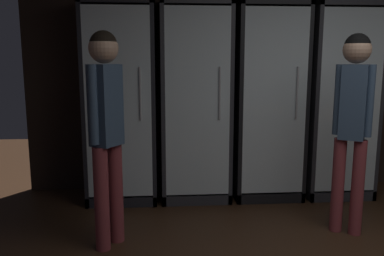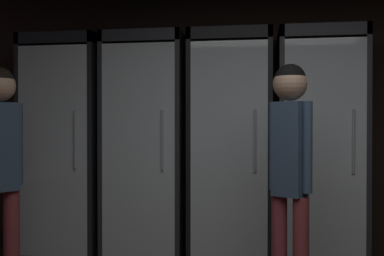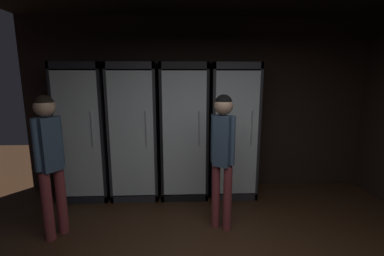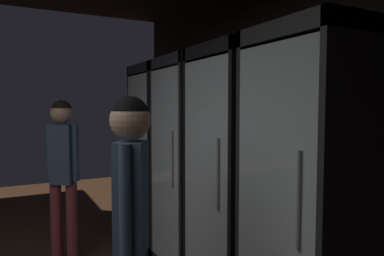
{
  "view_description": "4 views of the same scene",
  "coord_description": "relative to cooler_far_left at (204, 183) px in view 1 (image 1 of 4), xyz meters",
  "views": [
    {
      "loc": [
        1.71,
        1.41,
        1.46
      ],
      "look_at": [
        -1.08,
        2.24,
        1.04
      ],
      "focal_mm": 27.36,
      "sensor_mm": 36.0,
      "label": 1
    },
    {
      "loc": [
        1.72,
        -1.02,
        1.51
      ],
      "look_at": [
        -1.17,
        2.34,
        0.97
      ],
      "focal_mm": 28.15,
      "sensor_mm": 36.0,
      "label": 2
    },
    {
      "loc": [
        -1.07,
        -0.46,
        1.54
      ],
      "look_at": [
        -0.84,
        2.31,
        1.1
      ],
      "focal_mm": 34.81,
      "sensor_mm": 36.0,
      "label": 3
    },
    {
      "loc": [
        1.72,
        -2.19,
        1.38
      ],
      "look_at": [
        -0.4,
        2.34,
        0.86
      ],
      "focal_mm": 34.79,
      "sensor_mm": 36.0,
      "label": 4
    }
  ],
  "objects": [
    {
      "name": "shopper_far",
      "position": [
        1.47,
        -0.73,
        -0.02
      ],
      "size": [
        0.27,
        0.27,
        1.6
      ],
      "color": "#2D2D38",
      "rests_on": "ground"
    },
    {
      "name": "cooler_center",
      "position": [
        1.48,
        -0.0,
        -0.0
      ],
      "size": [
        0.69,
        0.69,
        2.07
      ],
      "color": "black",
      "rests_on": "ground"
    },
    {
      "name": "shopper_near",
      "position": [
        2.9,
        -0.84,
        -0.02
      ],
      "size": [
        0.34,
        0.21,
        1.6
      ],
      "color": "#4C4C4C",
      "rests_on": "ground"
    },
    {
      "name": "wall_back",
      "position": [
        2.03,
        0.34,
        0.38
      ],
      "size": [
        6.0,
        0.06,
        2.8
      ],
      "primitive_type": "cube",
      "color": "black",
      "rests_on": "ground"
    },
    {
      "name": "cooler_right",
      "position": [
        2.22,
        0.0,
        -0.0
      ],
      "size": [
        0.69,
        0.69,
        2.07
      ],
      "color": "black",
      "rests_on": "ground"
    },
    {
      "name": "cooler_far_left",
      "position": [
        0.0,
        0.0,
        0.0
      ],
      "size": [
        0.69,
        0.69,
        2.07
      ],
      "color": "black",
      "rests_on": "ground"
    },
    {
      "name": "cooler_left",
      "position": [
        0.74,
        0.0,
        -0.01
      ],
      "size": [
        0.69,
        0.69,
        2.07
      ],
      "color": "#2B2B30",
      "rests_on": "ground"
    }
  ]
}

